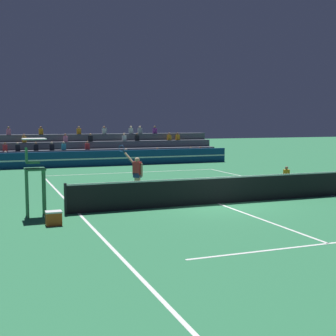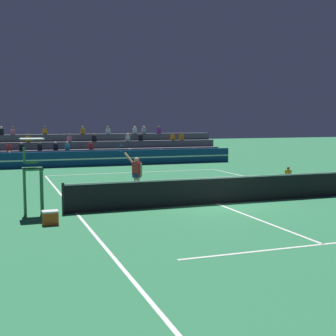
# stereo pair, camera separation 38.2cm
# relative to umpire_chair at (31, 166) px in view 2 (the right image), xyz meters

# --- Properties ---
(ground_plane) EXTENTS (120.00, 120.00, 0.00)m
(ground_plane) POSITION_rel_umpire_chair_xyz_m (6.99, 0.00, -1.72)
(ground_plane) COLOR #2D7A4C
(court_lines) EXTENTS (11.10, 23.90, 0.01)m
(court_lines) POSITION_rel_umpire_chair_xyz_m (6.99, 0.00, -1.71)
(court_lines) COLOR white
(court_lines) RESTS_ON ground
(tennis_net) EXTENTS (12.00, 0.10, 1.10)m
(tennis_net) POSITION_rel_umpire_chair_xyz_m (6.99, 0.00, -1.17)
(tennis_net) COLOR black
(tennis_net) RESTS_ON ground
(sponsor_banner_wall) EXTENTS (18.00, 0.26, 1.10)m
(sponsor_banner_wall) POSITION_rel_umpire_chair_xyz_m (6.99, 16.73, -1.17)
(sponsor_banner_wall) COLOR navy
(sponsor_banner_wall) RESTS_ON ground
(bleacher_stand) EXTENTS (18.06, 3.80, 2.83)m
(bleacher_stand) POSITION_rel_umpire_chair_xyz_m (6.98, 19.90, -0.88)
(bleacher_stand) COLOR #4C515B
(bleacher_stand) RESTS_ON ground
(umpire_chair) EXTENTS (0.76, 0.84, 2.67)m
(umpire_chair) POSITION_rel_umpire_chair_xyz_m (0.00, 0.00, 0.00)
(umpire_chair) COLOR #337047
(umpire_chair) RESTS_ON ground
(ball_kid_courtside) EXTENTS (0.30, 0.36, 0.84)m
(ball_kid_courtside) POSITION_rel_umpire_chair_xyz_m (13.34, 4.55, -1.39)
(ball_kid_courtside) COLOR black
(ball_kid_courtside) RESTS_ON ground
(tennis_player) EXTENTS (0.81, 1.14, 2.28)m
(tennis_player) POSITION_rel_umpire_chair_xyz_m (4.47, 2.71, -0.74)
(tennis_player) COLOR tan
(tennis_player) RESTS_ON ground
(tennis_ball) EXTENTS (0.07, 0.07, 0.07)m
(tennis_ball) POSITION_rel_umpire_chair_xyz_m (10.20, 6.76, -1.68)
(tennis_ball) COLOR #C6DB33
(tennis_ball) RESTS_ON ground
(equipment_cooler) EXTENTS (0.50, 0.38, 0.45)m
(equipment_cooler) POSITION_rel_umpire_chair_xyz_m (0.43, -1.58, -1.49)
(equipment_cooler) COLOR #D84C19
(equipment_cooler) RESTS_ON ground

